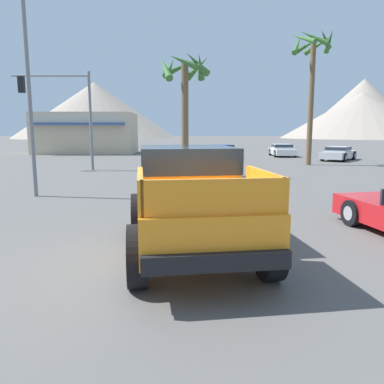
# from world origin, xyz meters

# --- Properties ---
(ground_plane) EXTENTS (320.00, 320.00, 0.00)m
(ground_plane) POSITION_xyz_m (0.00, 0.00, 0.00)
(ground_plane) COLOR #5B5956
(orange_pickup_truck) EXTENTS (2.80, 4.93, 2.00)m
(orange_pickup_truck) POSITION_xyz_m (0.28, 0.65, 1.13)
(orange_pickup_truck) COLOR orange
(orange_pickup_truck) RESTS_ON ground_plane
(parked_car_blue) EXTENTS (2.37, 4.53, 1.13)m
(parked_car_blue) POSITION_xyz_m (3.22, 26.33, 0.59)
(parked_car_blue) COLOR #334C9E
(parked_car_blue) RESTS_ON ground_plane
(parked_car_white) EXTENTS (2.04, 4.15, 1.12)m
(parked_car_white) POSITION_xyz_m (8.82, 27.84, 0.57)
(parked_car_white) COLOR white
(parked_car_white) RESTS_ON ground_plane
(parked_car_silver) EXTENTS (4.10, 4.68, 1.09)m
(parked_car_silver) POSITION_xyz_m (12.16, 23.18, 0.57)
(parked_car_silver) COLOR #B7BABF
(parked_car_silver) RESTS_ON ground_plane
(traffic_light_main) EXTENTS (4.51, 0.38, 5.69)m
(traffic_light_main) POSITION_xyz_m (-7.22, 15.84, 4.02)
(traffic_light_main) COLOR slate
(traffic_light_main) RESTS_ON ground_plane
(street_lamp_post) EXTENTS (0.90, 0.24, 8.33)m
(street_lamp_post) POSITION_xyz_m (-5.23, 6.77, 4.95)
(street_lamp_post) COLOR slate
(street_lamp_post) RESTS_ON ground_plane
(palm_tree_tall) EXTENTS (2.76, 2.60, 6.13)m
(palm_tree_tall) POSITION_xyz_m (0.04, 12.71, 4.61)
(palm_tree_tall) COLOR brown
(palm_tree_tall) RESTS_ON ground_plane
(palm_tree_short) EXTENTS (3.24, 3.23, 8.81)m
(palm_tree_short) POSITION_xyz_m (8.43, 19.21, 6.62)
(palm_tree_short) COLOR brown
(palm_tree_short) RESTS_ON ground_plane
(storefront_building) EXTENTS (9.92, 6.28, 4.12)m
(storefront_building) POSITION_xyz_m (-10.35, 32.85, 2.07)
(storefront_building) COLOR beige
(storefront_building) RESTS_ON ground_plane
(distant_mountain_range) EXTENTS (137.48, 61.80, 20.09)m
(distant_mountain_range) POSITION_xyz_m (24.66, 117.51, 8.64)
(distant_mountain_range) COLOR gray
(distant_mountain_range) RESTS_ON ground_plane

